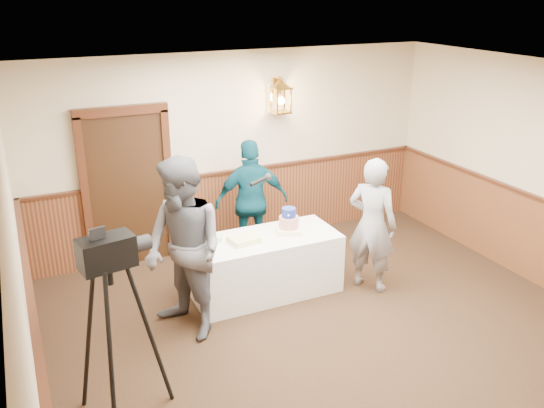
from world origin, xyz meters
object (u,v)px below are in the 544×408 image
Objects in this scene: sheet_cake_yellow at (244,239)px; assistant_p at (252,201)px; sheet_cake_green at (205,241)px; interviewer at (184,250)px; display_table at (265,265)px; baker at (372,225)px; tv_camera_rig at (117,343)px; tiered_cake at (289,223)px.

assistant_p is at bearing 62.18° from sheet_cake_yellow.
sheet_cake_green is 0.75m from interviewer.
sheet_cake_yellow is at bearing -174.26° from display_table.
interviewer is 1.16× the size of assistant_p.
baker is (1.97, -0.57, 0.07)m from sheet_cake_green.
interviewer is 1.13× the size of tv_camera_rig.
interviewer is (-1.47, -0.48, 0.13)m from tiered_cake.
display_table is 0.90× the size of interviewer.
sheet_cake_yellow is at bearing 41.49° from baker.
tv_camera_rig is at bearing -61.51° from interviewer.
tiered_cake is (0.33, 0.03, 0.50)m from display_table.
sheet_cake_yellow is at bearing 95.11° from interviewer.
display_table is 0.50m from sheet_cake_yellow.
sheet_cake_green is at bearing 174.31° from tiered_cake.
sheet_cake_yellow is 2.35m from tv_camera_rig.
display_table is at bearing 26.01° from tv_camera_rig.
display_table is 5.62× the size of sheet_cake_green.
sheet_cake_green is 0.18× the size of tv_camera_rig.
sheet_cake_yellow is at bearing -175.02° from tiered_cake.
sheet_cake_green reaches higher than display_table.
tiered_cake is 0.20× the size of interviewer.
tiered_cake is 0.93m from assistant_p.
assistant_p is (1.37, 1.40, -0.14)m from interviewer.
tv_camera_rig reaches higher than baker.
interviewer is at bearing -158.37° from display_table.
sheet_cake_yellow is 1.11m from assistant_p.
tv_camera_rig is at bearing -146.75° from tiered_cake.
sheet_cake_green is at bearing 50.20° from assistant_p.
assistant_p is (-0.10, 0.92, -0.01)m from tiered_cake.
tiered_cake is at bearing 29.64° from baker.
tv_camera_rig is at bearing 74.90° from baker.
tv_camera_rig is (-2.30, -2.50, -0.07)m from assistant_p.
assistant_p is (0.95, 0.82, 0.07)m from sheet_cake_green.
display_table is 1.05× the size of assistant_p.
tiered_cake is at bearing 86.71° from interviewer.
tv_camera_rig is (-2.40, -1.58, -0.08)m from tiered_cake.
assistant_p is at bearing 76.37° from display_table.
baker is at bearing -14.85° from sheet_cake_yellow.
interviewer is 2.39m from baker.
baker is 1.72m from assistant_p.
tv_camera_rig is at bearing -128.77° from sheet_cake_green.
baker is at bearing -26.70° from tiered_cake.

